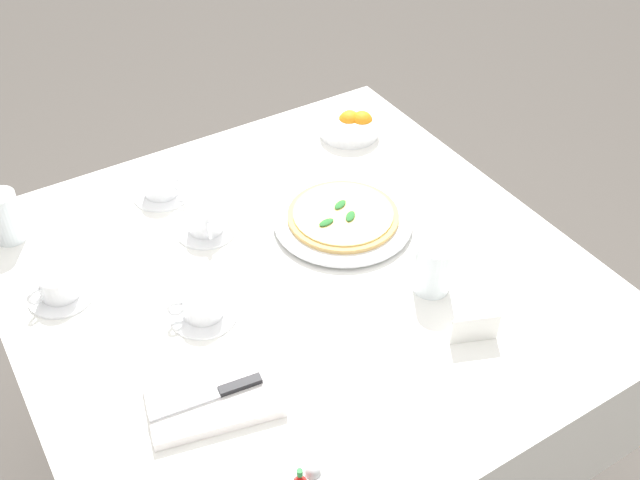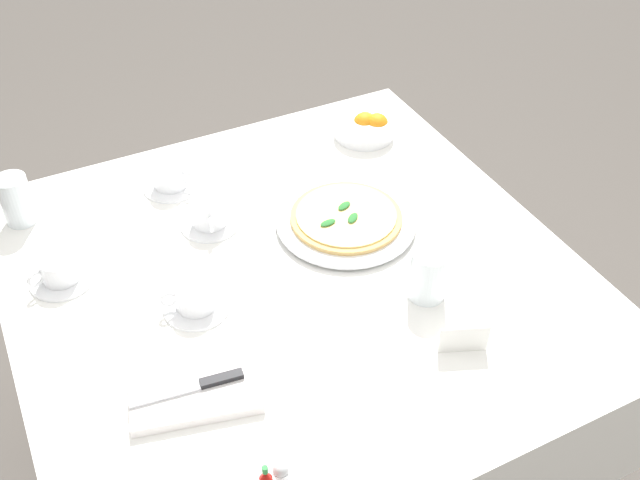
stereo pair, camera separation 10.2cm
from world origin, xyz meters
TOP-DOWN VIEW (x-y plane):
  - ground_plane at (0.00, 0.00)m, footprint 8.00×8.00m
  - dining_table at (0.00, 0.00)m, footprint 1.10×1.10m
  - pizza_plate at (-0.17, -0.08)m, footprint 0.30×0.30m
  - pizza at (-0.17, -0.08)m, footprint 0.24×0.24m
  - coffee_cup_far_right at (0.42, -0.18)m, footprint 0.13×0.13m
  - coffee_cup_right_edge at (0.10, -0.21)m, footprint 0.13×0.13m
  - coffee_cup_near_left at (0.21, 0.01)m, footprint 0.13×0.13m
  - coffee_cup_left_edge at (0.13, -0.38)m, footprint 0.13×0.13m
  - water_glass_near_right at (0.46, -0.41)m, footprint 0.07×0.07m
  - water_glass_back_corner at (-0.21, 0.18)m, footprint 0.07×0.07m
  - napkin_folded at (0.28, 0.21)m, footprint 0.24×0.18m
  - dinner_knife at (0.28, 0.21)m, footprint 0.20×0.04m
  - citrus_bowl at (-0.38, -0.37)m, footprint 0.15×0.15m
  - pepper_shaker at (0.22, 0.43)m, footprint 0.03×0.03m
  - menu_card at (-0.19, 0.33)m, footprint 0.08×0.04m

SIDE VIEW (x-z plane):
  - ground_plane at x=0.00m, z-range 0.00..0.00m
  - dining_table at x=0.00m, z-range 0.24..0.99m
  - napkin_folded at x=0.28m, z-range 0.75..0.77m
  - pizza_plate at x=-0.17m, z-range 0.75..0.77m
  - dinner_knife at x=0.28m, z-range 0.77..0.78m
  - pizza at x=-0.17m, z-range 0.76..0.78m
  - pepper_shaker at x=0.22m, z-range 0.75..0.80m
  - coffee_cup_near_left at x=0.21m, z-range 0.75..0.80m
  - coffee_cup_far_right at x=0.42m, z-range 0.75..0.80m
  - citrus_bowl at x=-0.38m, z-range 0.74..0.81m
  - coffee_cup_right_edge at x=0.10m, z-range 0.75..0.81m
  - menu_card at x=-0.19m, z-range 0.75..0.81m
  - coffee_cup_left_edge at x=0.13m, z-range 0.75..0.81m
  - water_glass_back_corner at x=-0.21m, z-range 0.74..0.85m
  - water_glass_near_right at x=0.46m, z-range 0.74..0.85m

